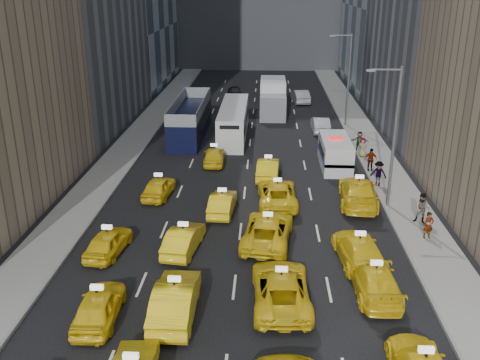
# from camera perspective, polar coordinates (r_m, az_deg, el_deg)

# --- Properties ---
(ground) EXTENTS (160.00, 160.00, 0.00)m
(ground) POSITION_cam_1_polar(r_m,az_deg,el_deg) (24.43, -0.90, -13.81)
(ground) COLOR black
(ground) RESTS_ON ground
(sidewalk_west) EXTENTS (3.00, 90.00, 0.15)m
(sidewalk_west) POSITION_cam_1_polar(r_m,az_deg,el_deg) (48.60, -11.46, 3.86)
(sidewalk_west) COLOR gray
(sidewalk_west) RESTS_ON ground
(sidewalk_east) EXTENTS (3.00, 90.00, 0.15)m
(sidewalk_east) POSITION_cam_1_polar(r_m,az_deg,el_deg) (48.01, 13.69, 3.47)
(sidewalk_east) COLOR gray
(sidewalk_east) RESTS_ON ground
(curb_west) EXTENTS (0.15, 90.00, 0.18)m
(curb_west) POSITION_cam_1_polar(r_m,az_deg,el_deg) (48.26, -9.79, 3.88)
(curb_west) COLOR slate
(curb_west) RESTS_ON ground
(curb_east) EXTENTS (0.15, 90.00, 0.18)m
(curb_east) POSITION_cam_1_polar(r_m,az_deg,el_deg) (47.75, 11.98, 3.54)
(curb_east) COLOR slate
(curb_east) RESTS_ON ground
(streetlight_near) EXTENTS (2.15, 0.22, 9.00)m
(streetlight_near) POSITION_cam_1_polar(r_m,az_deg,el_deg) (34.20, 15.99, 4.79)
(streetlight_near) COLOR #595B60
(streetlight_near) RESTS_ON ground
(streetlight_far) EXTENTS (2.15, 0.22, 9.00)m
(streetlight_far) POSITION_cam_1_polar(r_m,az_deg,el_deg) (53.40, 11.40, 10.73)
(streetlight_far) COLOR #595B60
(streetlight_far) RESTS_ON ground
(taxi_4) EXTENTS (1.81, 4.20, 1.41)m
(taxi_4) POSITION_cam_1_polar(r_m,az_deg,el_deg) (24.26, -14.82, -12.86)
(taxi_4) COLOR yellow
(taxi_4) RESTS_ON ground
(taxi_5) EXTENTS (1.75, 4.93, 1.62)m
(taxi_5) POSITION_cam_1_polar(r_m,az_deg,el_deg) (23.88, -6.91, -12.54)
(taxi_5) COLOR yellow
(taxi_5) RESTS_ON ground
(taxi_6) EXTENTS (2.73, 5.54, 1.51)m
(taxi_6) POSITION_cam_1_polar(r_m,az_deg,el_deg) (24.65, 4.40, -11.41)
(taxi_6) COLOR yellow
(taxi_6) RESTS_ON ground
(taxi_7) EXTENTS (2.08, 4.89, 1.41)m
(taxi_7) POSITION_cam_1_polar(r_m,az_deg,el_deg) (26.02, 14.19, -10.32)
(taxi_7) COLOR yellow
(taxi_7) RESTS_ON ground
(taxi_8) EXTENTS (2.06, 4.07, 1.33)m
(taxi_8) POSITION_cam_1_polar(r_m,az_deg,el_deg) (29.53, -13.87, -6.44)
(taxi_8) COLOR yellow
(taxi_8) RESTS_ON ground
(taxi_9) EXTENTS (1.98, 4.29, 1.36)m
(taxi_9) POSITION_cam_1_polar(r_m,az_deg,el_deg) (29.10, -6.03, -6.29)
(taxi_9) COLOR yellow
(taxi_9) RESTS_ON ground
(taxi_10) EXTENTS (3.14, 5.70, 1.51)m
(taxi_10) POSITION_cam_1_polar(r_m,az_deg,el_deg) (29.79, 2.97, -5.37)
(taxi_10) COLOR yellow
(taxi_10) RESTS_ON ground
(taxi_11) EXTENTS (2.55, 5.24, 1.47)m
(taxi_11) POSITION_cam_1_polar(r_m,az_deg,el_deg) (28.41, 12.58, -7.30)
(taxi_11) COLOR yellow
(taxi_11) RESTS_ON ground
(taxi_12) EXTENTS (1.96, 4.09, 1.35)m
(taxi_12) POSITION_cam_1_polar(r_m,az_deg,el_deg) (36.34, -8.65, -0.76)
(taxi_12) COLOR yellow
(taxi_12) RESTS_ON ground
(taxi_13) EXTENTS (1.65, 4.12, 1.33)m
(taxi_13) POSITION_cam_1_polar(r_m,az_deg,el_deg) (33.49, -1.90, -2.45)
(taxi_13) COLOR yellow
(taxi_13) RESTS_ON ground
(taxi_14) EXTENTS (2.62, 5.33, 1.45)m
(taxi_14) POSITION_cam_1_polar(r_m,az_deg,el_deg) (34.87, 3.99, -1.42)
(taxi_14) COLOR yellow
(taxi_14) RESTS_ON ground
(taxi_15) EXTENTS (2.83, 5.93, 1.67)m
(taxi_15) POSITION_cam_1_polar(r_m,az_deg,el_deg) (35.57, 12.50, -1.24)
(taxi_15) COLOR yellow
(taxi_15) RESTS_ON ground
(taxi_16) EXTENTS (1.75, 4.03, 1.35)m
(taxi_16) POSITION_cam_1_polar(r_m,az_deg,el_deg) (42.32, -2.78, 2.59)
(taxi_16) COLOR yellow
(taxi_16) RESTS_ON ground
(taxi_17) EXTENTS (1.77, 4.51, 1.46)m
(taxi_17) POSITION_cam_1_polar(r_m,az_deg,el_deg) (39.29, 3.01, 1.21)
(taxi_17) COLOR yellow
(taxi_17) RESTS_ON ground
(nypd_van) EXTENTS (2.28, 5.66, 2.41)m
(nypd_van) POSITION_cam_1_polar(r_m,az_deg,el_deg) (42.21, 10.11, 2.82)
(nypd_van) COLOR silver
(nypd_van) RESTS_ON ground
(double_decker) EXTENTS (3.40, 11.78, 3.38)m
(double_decker) POSITION_cam_1_polar(r_m,az_deg,el_deg) (50.03, -5.33, 6.58)
(double_decker) COLOR black
(double_decker) RESTS_ON ground
(city_bus) EXTENTS (2.41, 11.22, 2.89)m
(city_bus) POSITION_cam_1_polar(r_m,az_deg,el_deg) (49.62, -0.69, 6.26)
(city_bus) COLOR silver
(city_bus) RESTS_ON ground
(box_truck) EXTENTS (3.18, 7.98, 3.58)m
(box_truck) POSITION_cam_1_polar(r_m,az_deg,el_deg) (58.22, 3.52, 8.74)
(box_truck) COLOR silver
(box_truck) RESTS_ON ground
(misc_car_0) EXTENTS (1.61, 4.38, 1.43)m
(misc_car_0) POSITION_cam_1_polar(r_m,az_deg,el_deg) (51.99, 8.56, 5.89)
(misc_car_0) COLOR #B4B8BC
(misc_car_0) RESTS_ON ground
(misc_car_1) EXTENTS (3.09, 5.82, 1.56)m
(misc_car_1) POSITION_cam_1_polar(r_m,az_deg,el_deg) (60.60, -4.92, 8.22)
(misc_car_1) COLOR black
(misc_car_1) RESTS_ON ground
(misc_car_2) EXTENTS (2.71, 5.74, 1.62)m
(misc_car_2) POSITION_cam_1_polar(r_m,az_deg,el_deg) (67.00, 3.64, 9.49)
(misc_car_2) COLOR slate
(misc_car_2) RESTS_ON ground
(misc_car_3) EXTENTS (2.08, 4.07, 1.32)m
(misc_car_3) POSITION_cam_1_polar(r_m,az_deg,el_deg) (67.44, -0.58, 9.48)
(misc_car_3) COLOR black
(misc_car_3) RESTS_ON ground
(misc_car_4) EXTENTS (2.20, 4.89, 1.56)m
(misc_car_4) POSITION_cam_1_polar(r_m,az_deg,el_deg) (64.22, 6.44, 8.88)
(misc_car_4) COLOR #93969A
(misc_car_4) RESTS_ON ground
(pedestrian_0) EXTENTS (0.63, 0.47, 1.56)m
(pedestrian_0) POSITION_cam_1_polar(r_m,az_deg,el_deg) (31.71, 19.47, -4.57)
(pedestrian_0) COLOR gray
(pedestrian_0) RESTS_ON sidewalk_east
(pedestrian_1) EXTENTS (1.03, 0.83, 1.87)m
(pedestrian_1) POSITION_cam_1_polar(r_m,az_deg,el_deg) (33.43, 18.87, -2.89)
(pedestrian_1) COLOR gray
(pedestrian_1) RESTS_ON sidewalk_east
(pedestrian_2) EXTENTS (1.26, 0.90, 1.80)m
(pedestrian_2) POSITION_cam_1_polar(r_m,az_deg,el_deg) (38.58, 14.55, 0.68)
(pedestrian_2) COLOR gray
(pedestrian_2) RESTS_ON sidewalk_east
(pedestrian_3) EXTENTS (1.05, 0.54, 1.74)m
(pedestrian_3) POSITION_cam_1_polar(r_m,az_deg,el_deg) (41.55, 13.75, 2.15)
(pedestrian_3) COLOR gray
(pedestrian_3) RESTS_ON sidewalk_east
(pedestrian_4) EXTENTS (0.86, 0.63, 1.59)m
(pedestrian_4) POSITION_cam_1_polar(r_m,az_deg,el_deg) (44.71, 12.94, 3.43)
(pedestrian_4) COLOR gray
(pedestrian_4) RESTS_ON sidewalk_east
(pedestrian_5) EXTENTS (1.57, 0.68, 1.64)m
(pedestrian_5) POSITION_cam_1_polar(r_m,az_deg,el_deg) (46.25, 12.62, 4.07)
(pedestrian_5) COLOR gray
(pedestrian_5) RESTS_ON sidewalk_east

